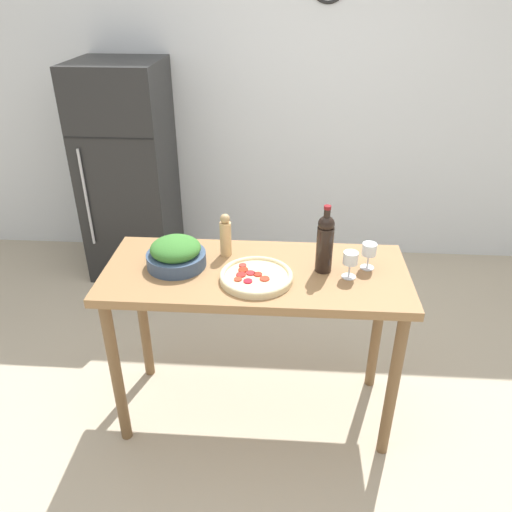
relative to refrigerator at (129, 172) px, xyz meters
name	(u,v)px	position (x,y,z in m)	size (l,w,h in m)	color
ground_plane	(256,407)	(1.08, -1.55, -0.81)	(14.00, 14.00, 0.00)	#BCAD93
wall_back	(273,98)	(1.08, 0.37, 0.49)	(6.40, 0.08, 2.60)	silver
refrigerator	(129,172)	(0.00, 0.00, 0.00)	(0.63, 0.68, 1.62)	black
prep_counter	(256,291)	(1.08, -1.55, -0.03)	(1.45, 0.60, 0.90)	olive
wine_bottle	(325,242)	(1.40, -1.53, 0.24)	(0.08, 0.08, 0.33)	black
wine_glass_near	(350,260)	(1.52, -1.58, 0.18)	(0.07, 0.07, 0.13)	silver
wine_glass_far	(369,251)	(1.61, -1.49, 0.18)	(0.07, 0.07, 0.13)	silver
pepper_mill	(226,236)	(0.92, -1.41, 0.20)	(0.06, 0.06, 0.22)	tan
salad_bowl	(176,254)	(0.70, -1.53, 0.16)	(0.28, 0.28, 0.14)	#384C6B
homemade_pizza	(256,276)	(1.09, -1.64, 0.11)	(0.34, 0.34, 0.04)	beige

